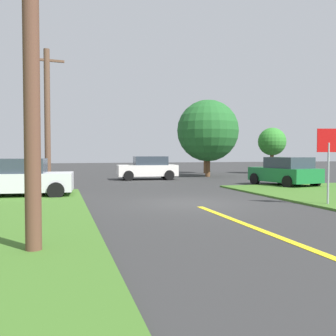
{
  "coord_description": "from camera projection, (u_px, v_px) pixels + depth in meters",
  "views": [
    {
      "loc": [
        -4.6,
        -13.36,
        1.85
      ],
      "look_at": [
        -0.17,
        2.43,
        1.21
      ],
      "focal_mm": 41.19,
      "sensor_mm": 36.0,
      "label": 1
    }
  ],
  "objects": [
    {
      "name": "car_approaching_junction",
      "position": [
        148.0,
        168.0,
        26.84
      ],
      "size": [
        4.2,
        2.13,
        1.62
      ],
      "rotation": [
        0.0,
        0.0,
        3.08
      ],
      "color": "white",
      "rests_on": "ground"
    },
    {
      "name": "car_on_crossroad",
      "position": [
        285.0,
        172.0,
        21.52
      ],
      "size": [
        2.75,
        4.22,
        1.62
      ],
      "rotation": [
        0.0,
        0.0,
        1.75
      ],
      "color": "#196B33",
      "rests_on": "ground"
    },
    {
      "name": "stop_sign",
      "position": [
        329.0,
        151.0,
        13.33
      ],
      "size": [
        0.8,
        0.24,
        2.69
      ],
      "rotation": [
        0.0,
        0.0,
        2.89
      ],
      "color": "#9EA0A8",
      "rests_on": "ground"
    },
    {
      "name": "oak_tree_left",
      "position": [
        272.0,
        142.0,
        34.44
      ],
      "size": [
        2.48,
        2.48,
        4.12
      ],
      "color": "brown",
      "rests_on": "ground"
    },
    {
      "name": "ground_plane",
      "position": [
        190.0,
        203.0,
        14.16
      ],
      "size": [
        120.0,
        120.0,
        0.0
      ],
      "primitive_type": "plane",
      "color": "#2F2F2F"
    },
    {
      "name": "parked_car_near_building",
      "position": [
        24.0,
        178.0,
        16.06
      ],
      "size": [
        3.95,
        2.33,
        1.62
      ],
      "rotation": [
        0.0,
        0.0,
        -0.08
      ],
      "color": "silver",
      "rests_on": "ground"
    },
    {
      "name": "utility_pole_mid",
      "position": [
        47.0,
        117.0,
        20.31
      ],
      "size": [
        1.8,
        0.35,
        7.31
      ],
      "color": "brown",
      "rests_on": "ground"
    },
    {
      "name": "oak_tree_right",
      "position": [
        208.0,
        131.0,
        30.0
      ],
      "size": [
        4.79,
        4.79,
        5.99
      ],
      "color": "brown",
      "rests_on": "ground"
    },
    {
      "name": "utility_pole_near",
      "position": [
        31.0,
        42.0,
        6.88
      ],
      "size": [
        1.8,
        0.37,
        7.42
      ],
      "color": "brown",
      "rests_on": "ground"
    },
    {
      "name": "pine_tree_center",
      "position": [
        206.0,
        138.0,
        35.03
      ],
      "size": [
        2.6,
        2.6,
        4.61
      ],
      "color": "brown",
      "rests_on": "ground"
    }
  ]
}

